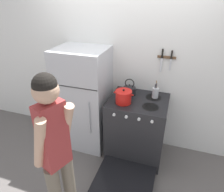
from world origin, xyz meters
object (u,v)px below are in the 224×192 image
object	(u,v)px
refrigerator	(84,99)
person	(56,152)
stove_range	(136,130)
tea_kettle	(129,89)
dutch_oven_pot	(123,97)
utensil_jar	(155,92)

from	to	relation	value
refrigerator	person	world-z (taller)	person
refrigerator	stove_range	xyz separation A→B (m)	(0.83, -0.07, -0.31)
tea_kettle	dutch_oven_pot	bearing A→B (deg)	-92.94
refrigerator	tea_kettle	size ratio (longest dim) A/B	6.68
person	dutch_oven_pot	bearing A→B (deg)	5.85
tea_kettle	person	xyz separation A→B (m)	(-0.32, -1.38, -0.02)
dutch_oven_pot	tea_kettle	xyz separation A→B (m)	(0.01, 0.27, -0.02)
person	tea_kettle	bearing A→B (deg)	8.15
tea_kettle	refrigerator	bearing A→B (deg)	-171.26
refrigerator	tea_kettle	xyz separation A→B (m)	(0.67, 0.10, 0.22)
refrigerator	person	bearing A→B (deg)	-74.60
refrigerator	dutch_oven_pot	bearing A→B (deg)	-14.18
tea_kettle	utensil_jar	world-z (taller)	utensil_jar
person	stove_range	bearing A→B (deg)	-0.61
refrigerator	utensil_jar	bearing A→B (deg)	6.09
refrigerator	utensil_jar	xyz separation A→B (m)	(1.03, 0.11, 0.23)
refrigerator	utensil_jar	size ratio (longest dim) A/B	6.39
stove_range	dutch_oven_pot	world-z (taller)	dutch_oven_pot
dutch_oven_pot	person	world-z (taller)	person
refrigerator	stove_range	bearing A→B (deg)	-4.83
dutch_oven_pot	utensil_jar	distance (m)	0.46
refrigerator	utensil_jar	distance (m)	1.06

